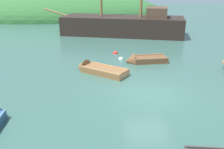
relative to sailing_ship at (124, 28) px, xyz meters
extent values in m
plane|color=#33564C|center=(-1.04, -16.33, -0.81)|extent=(120.00, 120.00, 0.00)
ellipsoid|color=#2D602D|center=(-9.48, 17.99, -0.81)|extent=(39.40, 18.26, 8.85)
cube|color=black|center=(-0.14, 0.04, -0.16)|extent=(14.30, 7.94, 2.90)
cube|color=#997A51|center=(-0.14, 0.04, 1.23)|extent=(13.68, 7.46, 0.10)
cylinder|color=olive|center=(-7.83, 2.36, 1.58)|extent=(2.88, 1.04, 0.97)
cube|color=#4C3828|center=(3.53, -1.06, 1.83)|extent=(2.95, 3.43, 1.10)
cube|color=#3B3B3B|center=(0.24, -21.81, -0.45)|extent=(2.48, 0.56, 0.07)
cube|color=brown|center=(-3.18, -12.93, -0.68)|extent=(3.21, 2.92, 0.50)
cone|color=brown|center=(-4.69, -11.71, -0.68)|extent=(1.33, 1.39, 1.18)
cube|color=#AE7B4F|center=(-2.01, -13.87, -0.61)|extent=(0.79, 0.95, 0.35)
cube|color=#AE7B4F|center=(-3.61, -12.58, -0.49)|extent=(0.86, 1.00, 0.05)
cube|color=#AE7B4F|center=(-2.76, -13.27, -0.49)|extent=(0.86, 1.00, 0.05)
cube|color=#AE7B4F|center=(-2.82, -12.47, -0.40)|extent=(2.43, 1.98, 0.07)
cube|color=#AE7B4F|center=(-3.55, -13.38, -0.40)|extent=(2.43, 1.98, 0.07)
cube|color=brown|center=(0.49, -10.64, -0.68)|extent=(2.58, 1.38, 0.51)
cone|color=brown|center=(-1.10, -10.72, -0.68)|extent=(0.70, 1.22, 1.19)
cube|color=#8E6242|center=(1.70, -10.59, -0.60)|extent=(0.17, 1.14, 0.36)
cube|color=#8E6242|center=(0.04, -10.67, -0.48)|extent=(0.24, 1.16, 0.05)
cube|color=#8E6242|center=(0.93, -10.62, -0.48)|extent=(0.24, 1.16, 0.05)
cube|color=#8E6242|center=(0.46, -10.06, -0.39)|extent=(2.48, 0.20, 0.07)
cube|color=#8E6242|center=(0.51, -11.23, -0.39)|extent=(2.48, 0.20, 0.07)
sphere|color=white|center=(-1.62, -9.71, -0.81)|extent=(0.38, 0.38, 0.38)
sphere|color=red|center=(-1.87, -7.95, -0.81)|extent=(0.43, 0.43, 0.43)
camera|label=1|loc=(-4.29, -28.58, 4.93)|focal=40.07mm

